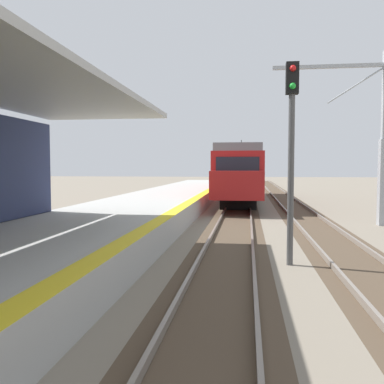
% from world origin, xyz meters
% --- Properties ---
extents(station_platform, '(5.00, 80.00, 0.91)m').
position_xyz_m(station_platform, '(-2.50, 16.00, 0.45)').
color(station_platform, '#A8A8A3').
rests_on(station_platform, ground).
extents(track_pair_nearest_platform, '(2.34, 120.00, 0.16)m').
position_xyz_m(track_pair_nearest_platform, '(1.90, 20.00, 0.05)').
color(track_pair_nearest_platform, '#4C3D2D').
rests_on(track_pair_nearest_platform, ground).
extents(track_pair_middle, '(2.34, 120.00, 0.16)m').
position_xyz_m(track_pair_middle, '(5.30, 20.00, 0.05)').
color(track_pair_middle, '#4C3D2D').
rests_on(track_pair_middle, ground).
extents(approaching_train, '(2.93, 19.60, 4.76)m').
position_xyz_m(approaching_train, '(1.90, 35.08, 2.18)').
color(approaching_train, maroon).
rests_on(approaching_train, ground).
extents(rail_signal_post, '(0.32, 0.34, 5.20)m').
position_xyz_m(rail_signal_post, '(3.55, 14.79, 3.19)').
color(rail_signal_post, '#4C4C4C').
rests_on(rail_signal_post, ground).
extents(catenary_pylon_far_side, '(5.00, 0.40, 7.50)m').
position_xyz_m(catenary_pylon_far_side, '(7.99, 22.87, 3.60)').
color(catenary_pylon_far_side, '#9EA3A8').
rests_on(catenary_pylon_far_side, ground).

